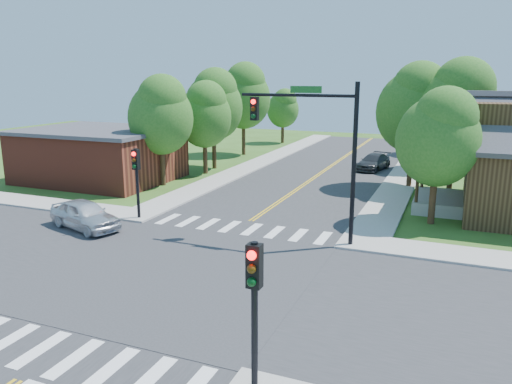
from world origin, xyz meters
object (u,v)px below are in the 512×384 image
at_px(signal_mast_ne, 316,136).
at_px(car_dgrey, 373,162).
at_px(signal_pole_nw, 136,170).
at_px(car_silver, 85,215).
at_px(signal_pole_se, 254,289).

height_order(signal_mast_ne, car_dgrey, signal_mast_ne).
xyz_separation_m(signal_pole_nw, car_silver, (-1.48, -2.37, -1.94)).
bearing_deg(signal_pole_nw, signal_mast_ne, 0.07).
bearing_deg(signal_mast_ne, signal_pole_nw, -179.93).
relative_size(signal_pole_se, car_silver, 0.84).
xyz_separation_m(signal_mast_ne, signal_pole_se, (1.69, -11.21, -2.19)).
xyz_separation_m(signal_pole_se, car_dgrey, (-2.10, 30.17, -2.05)).
xyz_separation_m(car_silver, car_dgrey, (10.58, 21.34, -0.10)).
bearing_deg(signal_pole_se, car_silver, 145.14).
bearing_deg(signal_pole_nw, signal_pole_se, -45.00).
xyz_separation_m(signal_mast_ne, car_dgrey, (-0.41, 18.96, -4.23)).
bearing_deg(signal_mast_ne, car_dgrey, 91.25).
distance_m(signal_mast_ne, car_silver, 11.98).
xyz_separation_m(signal_pole_nw, car_dgrey, (9.10, 18.97, -2.05)).
bearing_deg(car_dgrey, signal_mast_ne, -77.16).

